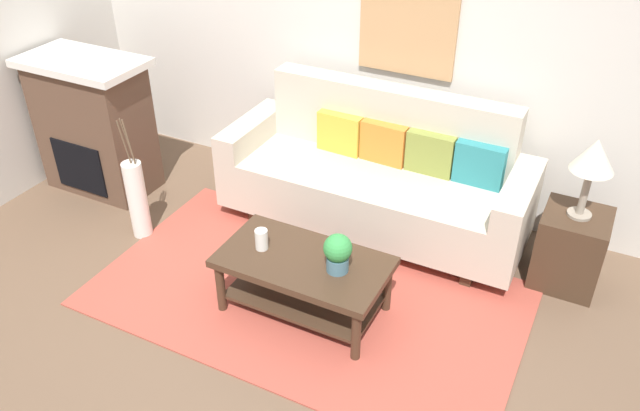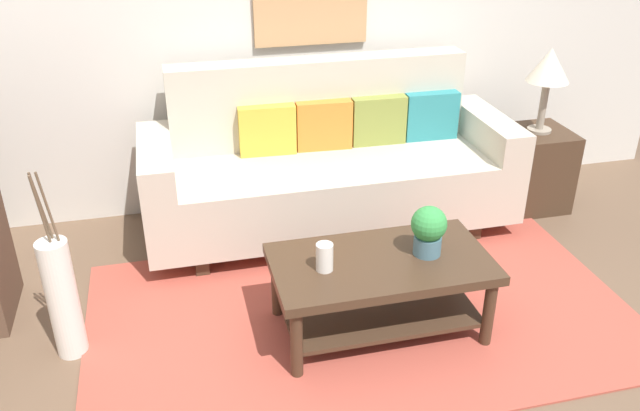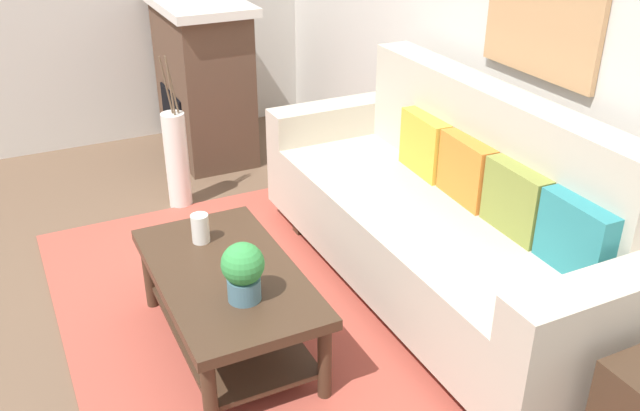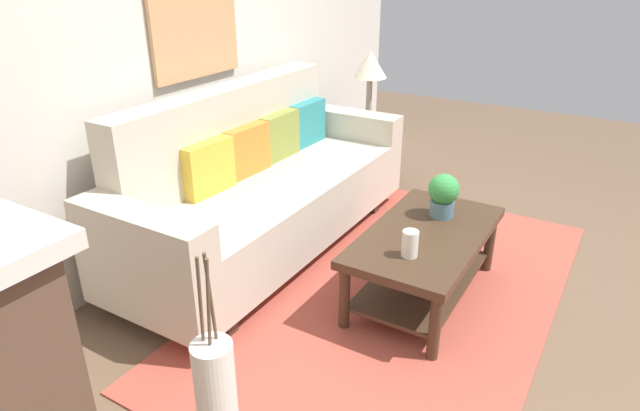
{
  "view_description": "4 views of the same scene",
  "coord_description": "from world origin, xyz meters",
  "px_view_note": "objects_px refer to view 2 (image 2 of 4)",
  "views": [
    {
      "loc": [
        1.62,
        -2.48,
        2.98
      ],
      "look_at": [
        -0.01,
        0.72,
        0.62
      ],
      "focal_mm": 36.17,
      "sensor_mm": 36.0,
      "label": 1
    },
    {
      "loc": [
        -0.93,
        -2.28,
        2.19
      ],
      "look_at": [
        -0.17,
        0.79,
        0.55
      ],
      "focal_mm": 37.17,
      "sensor_mm": 36.0,
      "label": 2
    },
    {
      "loc": [
        2.58,
        -0.39,
        2.11
      ],
      "look_at": [
        -0.07,
        0.89,
        0.59
      ],
      "focal_mm": 39.06,
      "sensor_mm": 36.0,
      "label": 3
    },
    {
      "loc": [
        -2.58,
        -0.51,
        1.84
      ],
      "look_at": [
        -0.18,
        0.93,
        0.55
      ],
      "focal_mm": 30.67,
      "sensor_mm": 36.0,
      "label": 4
    }
  ],
  "objects_px": {
    "side_table": "(533,169)",
    "floor_vase": "(63,299)",
    "throw_pillow_teal": "(430,115)",
    "table_lamp": "(549,69)",
    "coffee_table": "(380,279)",
    "potted_plant_tabletop": "(429,229)",
    "tabletop_vase": "(325,257)",
    "couch": "(328,167)",
    "throw_pillow_olive": "(378,120)",
    "throw_pillow_mustard": "(267,130)",
    "throw_pillow_orange": "(324,125)"
  },
  "relations": [
    {
      "from": "side_table",
      "to": "floor_vase",
      "type": "xyz_separation_m",
      "value": [
        -3.05,
        -0.91,
        0.04
      ]
    },
    {
      "from": "throw_pillow_teal",
      "to": "table_lamp",
      "type": "height_order",
      "value": "table_lamp"
    },
    {
      "from": "coffee_table",
      "to": "potted_plant_tabletop",
      "type": "xyz_separation_m",
      "value": [
        0.24,
        -0.0,
        0.26
      ]
    },
    {
      "from": "floor_vase",
      "to": "coffee_table",
      "type": "bearing_deg",
      "value": -7.3
    },
    {
      "from": "throw_pillow_teal",
      "to": "side_table",
      "type": "height_order",
      "value": "throw_pillow_teal"
    },
    {
      "from": "tabletop_vase",
      "to": "potted_plant_tabletop",
      "type": "bearing_deg",
      "value": 2.08
    },
    {
      "from": "couch",
      "to": "throw_pillow_olive",
      "type": "bearing_deg",
      "value": 18.59
    },
    {
      "from": "throw_pillow_mustard",
      "to": "floor_vase",
      "type": "xyz_separation_m",
      "value": [
        -1.2,
        -1.07,
        -0.36
      ]
    },
    {
      "from": "throw_pillow_olive",
      "to": "table_lamp",
      "type": "relative_size",
      "value": 0.63
    },
    {
      "from": "couch",
      "to": "potted_plant_tabletop",
      "type": "xyz_separation_m",
      "value": [
        0.22,
        -1.15,
        0.14
      ]
    },
    {
      "from": "throw_pillow_olive",
      "to": "throw_pillow_teal",
      "type": "distance_m",
      "value": 0.37
    },
    {
      "from": "couch",
      "to": "tabletop_vase",
      "type": "bearing_deg",
      "value": -105.4
    },
    {
      "from": "coffee_table",
      "to": "throw_pillow_mustard",
      "type": "bearing_deg",
      "value": 105.24
    },
    {
      "from": "potted_plant_tabletop",
      "to": "table_lamp",
      "type": "relative_size",
      "value": 0.46
    },
    {
      "from": "potted_plant_tabletop",
      "to": "throw_pillow_teal",
      "type": "bearing_deg",
      "value": 67.59
    },
    {
      "from": "throw_pillow_mustard",
      "to": "throw_pillow_olive",
      "type": "distance_m",
      "value": 0.74
    },
    {
      "from": "throw_pillow_mustard",
      "to": "throw_pillow_olive",
      "type": "height_order",
      "value": "same"
    },
    {
      "from": "throw_pillow_teal",
      "to": "potted_plant_tabletop",
      "type": "xyz_separation_m",
      "value": [
        -0.52,
        -1.27,
        -0.11
      ]
    },
    {
      "from": "coffee_table",
      "to": "floor_vase",
      "type": "bearing_deg",
      "value": 172.7
    },
    {
      "from": "couch",
      "to": "potted_plant_tabletop",
      "type": "distance_m",
      "value": 1.18
    },
    {
      "from": "potted_plant_tabletop",
      "to": "floor_vase",
      "type": "xyz_separation_m",
      "value": [
        -1.79,
        0.2,
        -0.25
      ]
    },
    {
      "from": "couch",
      "to": "table_lamp",
      "type": "xyz_separation_m",
      "value": [
        1.48,
        -0.04,
        0.56
      ]
    },
    {
      "from": "throw_pillow_orange",
      "to": "tabletop_vase",
      "type": "bearing_deg",
      "value": -103.97
    },
    {
      "from": "throw_pillow_teal",
      "to": "side_table",
      "type": "relative_size",
      "value": 0.64
    },
    {
      "from": "throw_pillow_mustard",
      "to": "table_lamp",
      "type": "bearing_deg",
      "value": -5.09
    },
    {
      "from": "potted_plant_tabletop",
      "to": "side_table",
      "type": "height_order",
      "value": "potted_plant_tabletop"
    },
    {
      "from": "throw_pillow_orange",
      "to": "floor_vase",
      "type": "height_order",
      "value": "throw_pillow_orange"
    },
    {
      "from": "couch",
      "to": "throw_pillow_olive",
      "type": "height_order",
      "value": "couch"
    },
    {
      "from": "throw_pillow_teal",
      "to": "coffee_table",
      "type": "bearing_deg",
      "value": -121.06
    },
    {
      "from": "throw_pillow_orange",
      "to": "tabletop_vase",
      "type": "distance_m",
      "value": 1.34
    },
    {
      "from": "couch",
      "to": "coffee_table",
      "type": "relative_size",
      "value": 2.14
    },
    {
      "from": "throw_pillow_mustard",
      "to": "coffee_table",
      "type": "bearing_deg",
      "value": -74.76
    },
    {
      "from": "throw_pillow_teal",
      "to": "table_lamp",
      "type": "relative_size",
      "value": 0.63
    },
    {
      "from": "throw_pillow_teal",
      "to": "side_table",
      "type": "bearing_deg",
      "value": -12.62
    },
    {
      "from": "throw_pillow_olive",
      "to": "throw_pillow_teal",
      "type": "height_order",
      "value": "same"
    },
    {
      "from": "coffee_table",
      "to": "side_table",
      "type": "distance_m",
      "value": 1.87
    },
    {
      "from": "coffee_table",
      "to": "throw_pillow_orange",
      "type": "bearing_deg",
      "value": 88.91
    },
    {
      "from": "couch",
      "to": "side_table",
      "type": "relative_size",
      "value": 4.2
    },
    {
      "from": "throw_pillow_orange",
      "to": "potted_plant_tabletop",
      "type": "height_order",
      "value": "throw_pillow_orange"
    },
    {
      "from": "table_lamp",
      "to": "throw_pillow_teal",
      "type": "bearing_deg",
      "value": 167.38
    },
    {
      "from": "potted_plant_tabletop",
      "to": "floor_vase",
      "type": "bearing_deg",
      "value": 173.67
    },
    {
      "from": "throw_pillow_olive",
      "to": "table_lamp",
      "type": "bearing_deg",
      "value": -8.46
    },
    {
      "from": "throw_pillow_mustard",
      "to": "side_table",
      "type": "xyz_separation_m",
      "value": [
        1.85,
        -0.16,
        -0.4
      ]
    },
    {
      "from": "throw_pillow_mustard",
      "to": "tabletop_vase",
      "type": "distance_m",
      "value": 1.31
    },
    {
      "from": "couch",
      "to": "coffee_table",
      "type": "bearing_deg",
      "value": -91.21
    },
    {
      "from": "tabletop_vase",
      "to": "table_lamp",
      "type": "relative_size",
      "value": 0.25
    },
    {
      "from": "floor_vase",
      "to": "throw_pillow_mustard",
      "type": "bearing_deg",
      "value": 41.84
    },
    {
      "from": "table_lamp",
      "to": "coffee_table",
      "type": "bearing_deg",
      "value": -143.56
    },
    {
      "from": "throw_pillow_teal",
      "to": "potted_plant_tabletop",
      "type": "relative_size",
      "value": 1.37
    },
    {
      "from": "side_table",
      "to": "tabletop_vase",
      "type": "bearing_deg",
      "value": -147.9
    }
  ]
}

